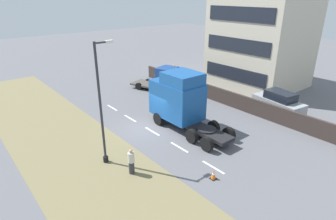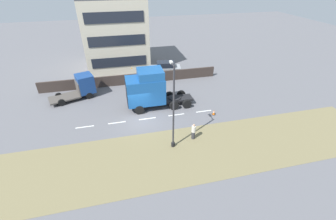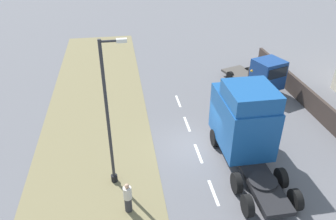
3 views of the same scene
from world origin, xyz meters
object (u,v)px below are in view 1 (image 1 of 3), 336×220
(flatbed_truck, at_px, (164,79))
(pedestrian, at_px, (131,162))
(lorry_cab, at_px, (179,99))
(traffic_cone_lead, at_px, (214,175))
(parked_car, at_px, (278,103))
(lamp_post, at_px, (102,111))

(flatbed_truck, bearing_deg, pedestrian, 25.25)
(lorry_cab, distance_m, flatbed_truck, 8.76)
(pedestrian, relative_size, traffic_cone_lead, 2.84)
(traffic_cone_lead, bearing_deg, flatbed_truck, 61.57)
(lorry_cab, bearing_deg, traffic_cone_lead, -115.54)
(parked_car, bearing_deg, lamp_post, 178.62)
(lorry_cab, distance_m, lamp_post, 7.32)
(flatbed_truck, distance_m, pedestrian, 15.33)
(lorry_cab, bearing_deg, flatbed_truck, 59.56)
(lorry_cab, bearing_deg, parked_car, -24.05)
(flatbed_truck, bearing_deg, lorry_cab, 40.72)
(parked_car, height_order, lamp_post, lamp_post)
(lorry_cab, relative_size, pedestrian, 4.58)
(pedestrian, bearing_deg, traffic_cone_lead, -46.17)
(lamp_post, xyz_separation_m, traffic_cone_lead, (3.94, -5.64, -3.27))
(pedestrian, bearing_deg, flatbed_truck, 43.85)
(flatbed_truck, height_order, traffic_cone_lead, flatbed_truck)
(lamp_post, xyz_separation_m, pedestrian, (0.55, -2.11, -2.74))
(lorry_cab, height_order, traffic_cone_lead, lorry_cab)
(traffic_cone_lead, bearing_deg, parked_car, 13.62)
(flatbed_truck, relative_size, traffic_cone_lead, 9.87)
(parked_car, height_order, pedestrian, parked_car)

